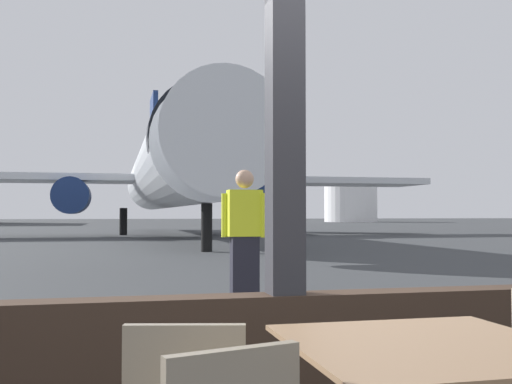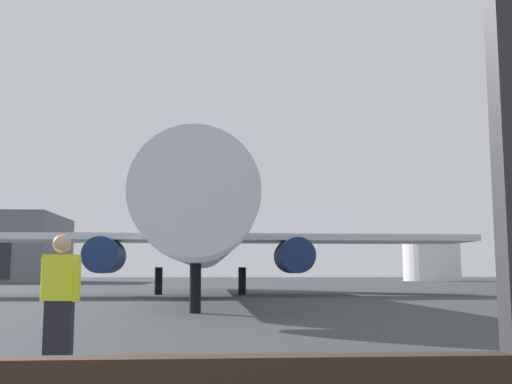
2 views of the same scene
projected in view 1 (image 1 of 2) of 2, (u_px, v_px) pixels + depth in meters
The scene contains 5 objects.
ground_plane at pixel (129, 231), 42.51m from camera, with size 220.00×220.00×0.00m, color #383A3D.
window_frame at pixel (285, 200), 3.63m from camera, with size 9.04×0.24×3.86m.
airplane at pixel (170, 172), 32.47m from camera, with size 30.83×33.56×10.38m.
ground_crew_worker at pixel (245, 240), 7.17m from camera, with size 0.52×0.30×1.74m.
fuel_storage_tank at pixel (351, 203), 93.50m from camera, with size 8.08×8.08×5.68m, color white.
Camera 1 is at (-0.99, -3.49, 1.21)m, focal length 42.62 mm.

